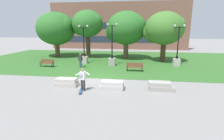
% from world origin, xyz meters
% --- Properties ---
extents(ground_plane, '(140.00, 140.00, 0.00)m').
position_xyz_m(ground_plane, '(0.00, 0.00, 0.00)').
color(ground_plane, gray).
extents(grass_lawn, '(40.00, 20.00, 0.02)m').
position_xyz_m(grass_lawn, '(0.00, 10.00, 0.01)').
color(grass_lawn, '#336628').
rests_on(grass_lawn, ground).
extents(concrete_block_center, '(1.80, 0.90, 0.64)m').
position_xyz_m(concrete_block_center, '(-2.30, -2.47, 0.31)').
color(concrete_block_center, '#B2ADA3').
rests_on(concrete_block_center, ground).
extents(concrete_block_left, '(1.80, 0.90, 0.64)m').
position_xyz_m(concrete_block_left, '(1.48, -2.70, 0.31)').
color(concrete_block_left, '#BCB7B2').
rests_on(concrete_block_left, ground).
extents(concrete_block_right, '(1.88, 0.90, 0.64)m').
position_xyz_m(concrete_block_right, '(5.14, -2.42, 0.31)').
color(concrete_block_right, '#9E9991').
rests_on(concrete_block_right, ground).
extents(person_skateboarder, '(1.05, 0.60, 1.71)m').
position_xyz_m(person_skateboarder, '(-0.63, -3.35, 0.98)').
color(person_skateboarder, '#28282D').
rests_on(person_skateboarder, ground).
extents(skateboard, '(0.40, 1.04, 0.14)m').
position_xyz_m(skateboard, '(-0.70, -3.77, 0.09)').
color(skateboard, '#2D4C75').
rests_on(skateboard, ground).
extents(park_bench_near_left, '(1.84, 0.69, 0.90)m').
position_xyz_m(park_bench_near_left, '(-7.51, 4.20, 0.54)').
color(park_bench_near_left, brown).
rests_on(park_bench_near_left, grass_lawn).
extents(park_bench_near_right, '(1.80, 0.54, 0.90)m').
position_xyz_m(park_bench_near_right, '(3.10, 3.39, 0.54)').
color(park_bench_near_right, brown).
rests_on(park_bench_near_right, grass_lawn).
extents(lamp_post_center, '(1.32, 0.80, 5.35)m').
position_xyz_m(lamp_post_center, '(0.23, 6.09, 1.10)').
color(lamp_post_center, gray).
rests_on(lamp_post_center, grass_lawn).
extents(lamp_post_left, '(1.32, 0.80, 5.17)m').
position_xyz_m(lamp_post_left, '(8.24, 6.94, 1.06)').
color(lamp_post_left, '#ADA89E').
rests_on(lamp_post_left, grass_lawn).
extents(lamp_post_right, '(1.32, 0.80, 5.13)m').
position_xyz_m(lamp_post_right, '(-3.67, 7.08, 1.06)').
color(lamp_post_right, '#ADA89E').
rests_on(lamp_post_right, grass_lawn).
extents(tree_far_left, '(5.51, 5.25, 6.81)m').
position_xyz_m(tree_far_left, '(6.84, 9.63, 4.53)').
color(tree_far_left, '#42301E').
rests_on(tree_far_left, grass_lawn).
extents(tree_far_right, '(6.12, 5.83, 7.10)m').
position_xyz_m(tree_far_right, '(1.55, 11.50, 4.57)').
color(tree_far_right, brown).
rests_on(tree_far_right, grass_lawn).
extents(tree_near_right, '(5.02, 4.78, 7.31)m').
position_xyz_m(tree_near_right, '(-4.42, 11.58, 5.21)').
color(tree_near_right, '#42301E').
rests_on(tree_near_right, grass_lawn).
extents(tree_near_left, '(6.42, 6.12, 7.12)m').
position_xyz_m(tree_near_left, '(-9.76, 11.86, 4.47)').
color(tree_near_left, brown).
rests_on(tree_near_left, grass_lawn).
extents(person_bystander_near_lawn, '(0.73, 0.41, 1.71)m').
position_xyz_m(person_bystander_near_lawn, '(-3.30, 4.31, 0.98)').
color(person_bystander_near_lawn, '#384C7A').
rests_on(person_bystander_near_lawn, grass_lawn).
extents(building_facade_distant, '(30.73, 1.03, 10.25)m').
position_xyz_m(building_facade_distant, '(-1.09, 24.50, 5.12)').
color(building_facade_distant, brown).
rests_on(building_facade_distant, ground).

